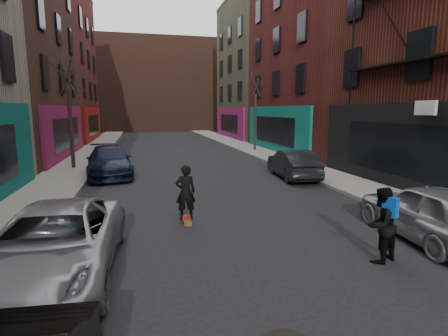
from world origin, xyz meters
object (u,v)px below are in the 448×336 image
tree_right_far (255,106)px  parked_left_far (54,244)px  skateboard (186,220)px  skateboarder (186,192)px  parked_left_end (109,161)px  parked_right_far (431,212)px  pedestrian (381,224)px  parked_right_end (293,164)px  tree_left_far (69,107)px

tree_right_far → parked_left_far: bearing=-118.5°
parked_left_far → skateboard: size_ratio=6.23×
tree_right_far → skateboarder: 18.31m
parked_left_end → parked_right_far: bearing=-58.6°
parked_left_end → skateboard: bearing=-77.6°
pedestrian → tree_right_far: bearing=-122.2°
tree_right_far → pedestrian: (-3.87, -20.08, -2.71)m
tree_right_far → parked_right_end: 11.47m
skateboarder → pedestrian: size_ratio=0.98×
parked_left_far → tree_left_far: bearing=100.6°
parked_right_far → parked_right_end: 8.33m
parked_left_far → parked_right_end: parked_left_far is taller
tree_left_far → pedestrian: bearing=-58.8°
parked_left_end → pedestrian: (6.46, -11.70, 0.09)m
tree_left_far → parked_right_end: bearing=-25.0°
parked_right_far → parked_left_far: bearing=4.6°
tree_left_far → parked_left_end: (2.07, -2.38, -2.65)m
parked_left_end → pedestrian: bearing=-67.5°
tree_left_far → parked_right_far: (10.56, -13.29, -2.65)m
parked_left_far → parked_right_far: (8.62, -0.01, 0.04)m
parked_right_far → skateboarder: skateboarder is taller
parked_left_far → parked_right_far: 8.62m
skateboarder → skateboard: bearing=180.0°
parked_left_far → parked_right_end: size_ratio=1.21×
parked_left_end → skateboard: parked_left_end is taller
parked_right_end → tree_right_far: bearing=-93.7°
parked_left_far → parked_left_end: parked_left_end is taller
tree_right_far → parked_left_end: (-10.33, -8.38, -2.80)m
tree_right_far → tree_left_far: bearing=-154.2°
parked_right_end → skateboarder: 8.01m
parked_left_far → parked_left_end: size_ratio=0.99×
skateboarder → parked_left_end: bearing=-72.3°
skateboarder → tree_left_far: bearing=-66.3°
parked_right_end → skateboard: parked_right_end is taller
parked_left_end → skateboard: 8.56m
parked_left_end → pedestrian: pedestrian is taller
parked_left_far → parked_right_far: bearing=2.2°
tree_left_far → parked_right_end: size_ratio=1.57×
parked_right_far → pedestrian: (-2.03, -0.78, 0.09)m
tree_right_far → skateboarder: (-7.57, -16.46, -2.63)m
parked_left_far → pedestrian: 6.65m
tree_left_far → skateboard: 11.99m
tree_left_far → parked_right_end: 12.06m
skateboarder → parked_right_end: bearing=-137.8°
skateboarder → pedestrian: bearing=134.6°
parked_right_far → skateboard: (-5.73, 2.84, -0.68)m
parked_left_far → parked_left_end: 10.90m
tree_left_far → parked_right_far: size_ratio=1.52×
parked_right_end → skateboard: 8.03m
skateboard → pedestrian: size_ratio=0.49×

